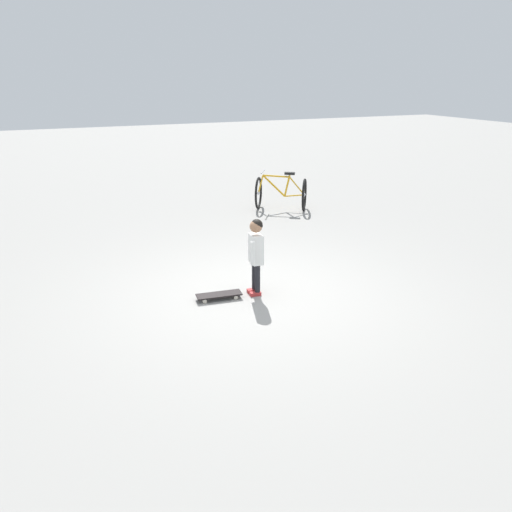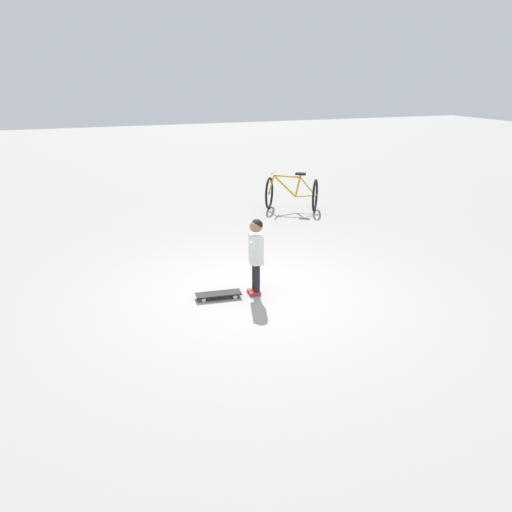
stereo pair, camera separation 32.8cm
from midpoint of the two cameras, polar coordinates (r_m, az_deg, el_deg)
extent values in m
plane|color=gray|center=(6.99, -1.36, -4.32)|extent=(50.00, 50.00, 0.00)
cylinder|color=black|center=(6.87, -1.21, -2.59)|extent=(0.08, 0.08, 0.42)
cube|color=#B73333|center=(6.95, -1.44, -4.26)|extent=(0.09, 0.16, 0.05)
cylinder|color=black|center=(6.97, -1.50, -2.27)|extent=(0.08, 0.08, 0.42)
cube|color=#B73333|center=(7.04, -1.72, -3.92)|extent=(0.09, 0.16, 0.05)
cube|color=white|center=(6.77, -1.39, 0.78)|extent=(0.25, 0.16, 0.40)
cylinder|color=white|center=(6.61, -1.78, 0.28)|extent=(0.06, 0.06, 0.32)
cylinder|color=white|center=(6.93, -1.32, 1.23)|extent=(0.06, 0.06, 0.32)
sphere|color=#9E7051|center=(6.68, -1.41, 3.34)|extent=(0.17, 0.17, 0.17)
sphere|color=black|center=(6.68, -1.33, 3.47)|extent=(0.16, 0.16, 0.16)
cube|color=black|center=(6.85, -5.54, -4.34)|extent=(0.26, 0.62, 0.02)
cube|color=#B7B7BC|center=(6.82, -7.29, -4.64)|extent=(0.11, 0.04, 0.02)
cube|color=#B7B7BC|center=(6.90, -3.81, -4.24)|extent=(0.11, 0.04, 0.02)
cylinder|color=beige|center=(6.77, -7.17, -5.07)|extent=(0.04, 0.06, 0.06)
cylinder|color=beige|center=(6.90, -7.39, -4.57)|extent=(0.04, 0.06, 0.06)
cylinder|color=beige|center=(6.84, -3.66, -4.66)|extent=(0.04, 0.06, 0.06)
cylinder|color=beige|center=(6.98, -3.95, -4.17)|extent=(0.04, 0.06, 0.06)
torus|color=black|center=(11.38, -0.56, 7.08)|extent=(0.62, 0.44, 0.71)
torus|color=black|center=(11.24, 4.59, 6.85)|extent=(0.62, 0.44, 0.71)
cylinder|color=#B7B7BC|center=(11.38, -0.56, 7.08)|extent=(0.08, 0.08, 0.06)
cylinder|color=#B7B7BC|center=(11.24, 4.59, 6.85)|extent=(0.08, 0.08, 0.06)
cylinder|color=gold|center=(11.29, 1.18, 7.87)|extent=(0.32, 0.45, 0.48)
cylinder|color=gold|center=(11.24, 1.44, 8.94)|extent=(0.36, 0.51, 0.06)
cylinder|color=gold|center=(11.25, 2.68, 7.86)|extent=(0.11, 0.14, 0.48)
cylinder|color=gold|center=(11.27, 3.50, 6.78)|extent=(0.27, 0.37, 0.08)
cylinder|color=gold|center=(11.22, 3.77, 7.84)|extent=(0.22, 0.31, 0.40)
cylinder|color=gold|center=(11.33, -0.31, 8.05)|extent=(0.10, 0.13, 0.41)
cube|color=black|center=(11.19, 2.95, 9.23)|extent=(0.21, 0.24, 0.05)
cylinder|color=#B7B7BC|center=(11.27, -0.06, 9.44)|extent=(0.39, 0.28, 0.02)
camera|label=1|loc=(0.16, -91.38, -0.49)|focal=35.67mm
camera|label=2|loc=(0.16, 88.62, 0.49)|focal=35.67mm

